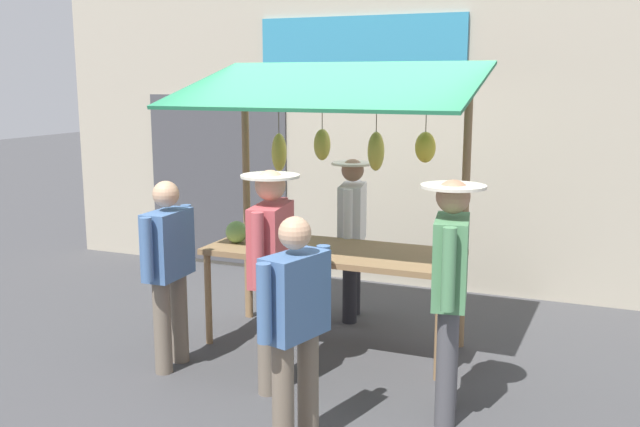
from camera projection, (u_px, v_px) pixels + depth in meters
ground_plane at (333, 345)px, 6.39m from camera, size 40.00×40.00×0.00m
street_backdrop at (399, 137)px, 8.08m from camera, size 9.00×0.30×3.40m
market_stall at (331, 174)px, 6.14m from camera, size 2.50×1.46×2.50m
vendor_with_sunhat at (352, 226)px, 6.93m from camera, size 0.41×0.67×1.59m
shopper_in_grey_tee at (169, 263)px, 5.74m from camera, size 0.23×0.67×1.55m
shopper_in_striped_shirt at (295, 319)px, 4.47m from camera, size 0.33×0.64×1.52m
shopper_with_shopping_bag at (271, 260)px, 5.34m from camera, size 0.44×0.71×1.69m
shopper_with_ponytail at (450, 279)px, 4.84m from camera, size 0.44×0.71×1.69m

